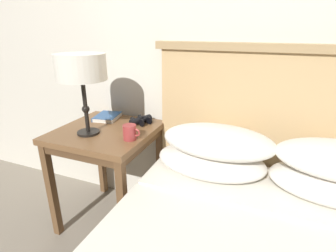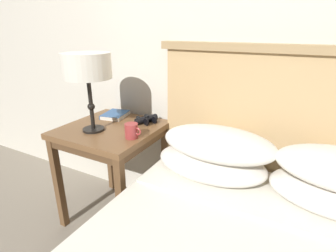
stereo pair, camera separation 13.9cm
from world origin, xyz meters
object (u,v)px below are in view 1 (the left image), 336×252
(book_on_nightstand, at_px, (107,117))
(nightstand, at_px, (107,142))
(coffee_mug, at_px, (130,132))
(binoculars_pair, at_px, (141,120))
(table_lamp, at_px, (81,69))

(book_on_nightstand, bearing_deg, nightstand, -58.70)
(coffee_mug, bearing_deg, book_on_nightstand, 142.25)
(binoculars_pair, bearing_deg, book_on_nightstand, -179.15)
(table_lamp, height_order, binoculars_pair, table_lamp)
(nightstand, height_order, coffee_mug, coffee_mug)
(book_on_nightstand, bearing_deg, binoculars_pair, 0.85)
(nightstand, xyz_separation_m, binoculars_pair, (0.16, 0.18, 0.11))
(table_lamp, height_order, coffee_mug, table_lamp)
(nightstand, distance_m, coffee_mug, 0.27)
(book_on_nightstand, distance_m, binoculars_pair, 0.26)
(binoculars_pair, relative_size, coffee_mug, 1.59)
(coffee_mug, bearing_deg, binoculars_pair, 104.36)
(nightstand, distance_m, book_on_nightstand, 0.23)
(book_on_nightstand, distance_m, coffee_mug, 0.41)
(nightstand, relative_size, binoculars_pair, 4.14)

